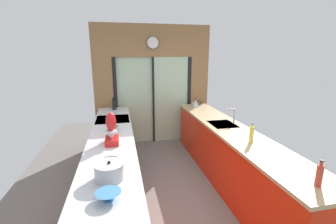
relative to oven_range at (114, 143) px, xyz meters
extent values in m
cube|color=slate|center=(0.91, -0.65, -0.47)|extent=(5.04, 7.60, 0.02)
cube|color=olive|center=(0.91, 1.15, 1.89)|extent=(2.64, 0.08, 0.70)
cube|color=#B2D1AD|center=(0.49, 1.17, 0.54)|extent=(0.80, 0.02, 2.00)
cube|color=#B2D1AD|center=(1.33, 1.13, 0.54)|extent=(0.80, 0.02, 2.00)
cube|color=black|center=(0.05, 1.15, 0.54)|extent=(0.08, 0.10, 2.00)
cube|color=black|center=(1.77, 1.15, 0.54)|extent=(0.08, 0.10, 2.00)
cube|color=black|center=(0.91, 1.15, 0.54)|extent=(0.04, 0.10, 2.00)
cube|color=olive|center=(-0.20, 1.15, 0.54)|extent=(0.42, 0.08, 2.00)
cube|color=olive|center=(2.02, 1.15, 0.54)|extent=(0.42, 0.08, 2.00)
cylinder|color=white|center=(0.91, 1.09, 1.84)|extent=(0.25, 0.03, 0.25)
torus|color=black|center=(0.91, 1.09, 1.84)|extent=(0.27, 0.02, 0.27)
cube|color=red|center=(0.00, -1.57, -0.02)|extent=(0.58, 2.55, 0.88)
cube|color=red|center=(0.00, 0.63, -0.02)|extent=(0.58, 0.65, 0.88)
cube|color=#BCBCC1|center=(0.00, -0.95, 0.44)|extent=(0.62, 3.80, 0.04)
cube|color=red|center=(1.82, -0.95, -0.02)|extent=(0.58, 3.80, 0.88)
cube|color=tan|center=(1.82, -0.95, 0.44)|extent=(0.62, 3.80, 0.04)
cube|color=#B7BABC|center=(1.80, -0.70, 0.44)|extent=(0.40, 0.48, 0.05)
cylinder|color=#B7BABC|center=(2.00, -0.70, 0.59)|extent=(0.02, 0.02, 0.26)
cylinder|color=#B7BABC|center=(1.91, -0.70, 0.71)|extent=(0.18, 0.02, 0.02)
cube|color=black|center=(0.00, 0.00, -0.02)|extent=(0.58, 0.60, 0.88)
cube|color=black|center=(0.29, 0.00, 0.02)|extent=(0.01, 0.48, 0.28)
cube|color=black|center=(0.00, 0.00, 0.45)|extent=(0.58, 0.60, 0.03)
cylinder|color=#B7BABC|center=(0.30, -0.18, 0.34)|extent=(0.02, 0.04, 0.04)
cylinder|color=#B7BABC|center=(0.30, 0.00, 0.34)|extent=(0.02, 0.04, 0.04)
cylinder|color=#B7BABC|center=(0.30, 0.18, 0.34)|extent=(0.02, 0.04, 0.04)
cylinder|color=teal|center=(0.02, -2.43, 0.47)|extent=(0.09, 0.09, 0.01)
cone|color=teal|center=(0.02, -2.43, 0.50)|extent=(0.20, 0.20, 0.06)
cylinder|color=#514C47|center=(0.02, -1.82, 0.47)|extent=(0.08, 0.08, 0.01)
cone|color=#514C47|center=(0.02, -1.82, 0.50)|extent=(0.18, 0.18, 0.05)
cylinder|color=#514C47|center=(0.02, -0.68, 0.47)|extent=(0.08, 0.08, 0.01)
cone|color=#514C47|center=(0.02, -0.68, 0.50)|extent=(0.17, 0.17, 0.06)
cube|color=black|center=(0.02, 0.79, 0.56)|extent=(0.08, 0.14, 0.20)
cylinder|color=black|center=(0.00, 0.79, 0.69)|extent=(0.02, 0.02, 0.07)
cylinder|color=black|center=(0.02, 0.79, 0.68)|extent=(0.02, 0.02, 0.06)
cylinder|color=black|center=(0.04, 0.79, 0.69)|extent=(0.02, 0.02, 0.07)
cube|color=red|center=(0.02, -1.22, 0.50)|extent=(0.17, 0.26, 0.08)
cube|color=red|center=(0.02, -1.12, 0.64)|extent=(0.10, 0.08, 0.20)
ellipsoid|color=red|center=(0.02, -1.23, 0.76)|extent=(0.13, 0.12, 0.24)
cone|color=#B7BABC|center=(0.02, -1.25, 0.58)|extent=(0.15, 0.15, 0.13)
cylinder|color=#B7BABC|center=(0.02, -2.10, 0.53)|extent=(0.27, 0.27, 0.14)
cylinder|color=#B7BABC|center=(0.02, -2.10, 0.61)|extent=(0.28, 0.28, 0.01)
sphere|color=black|center=(0.02, -2.10, 0.63)|extent=(0.03, 0.03, 0.03)
cone|color=#B7BABC|center=(1.80, 0.68, 0.54)|extent=(0.15, 0.15, 0.15)
sphere|color=black|center=(1.80, 0.68, 0.63)|extent=(0.03, 0.03, 0.03)
cylinder|color=#B7BABC|center=(1.73, 0.68, 0.55)|extent=(0.08, 0.02, 0.07)
torus|color=black|center=(1.87, 0.68, 0.55)|extent=(0.10, 0.01, 0.10)
cylinder|color=#B23D2D|center=(1.80, -2.61, 0.56)|extent=(0.06, 0.06, 0.20)
cylinder|color=#B23D2D|center=(1.80, -2.61, 0.68)|extent=(0.03, 0.03, 0.04)
cylinder|color=black|center=(1.80, -2.61, 0.70)|extent=(0.03, 0.03, 0.01)
cylinder|color=#D1CC4C|center=(1.80, -1.55, 0.57)|extent=(0.06, 0.06, 0.21)
cylinder|color=#D1CC4C|center=(1.80, -1.55, 0.70)|extent=(0.03, 0.03, 0.04)
cylinder|color=black|center=(1.80, -1.55, 0.72)|extent=(0.03, 0.03, 0.01)
camera|label=1|loc=(0.15, -4.09, 1.57)|focal=24.53mm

